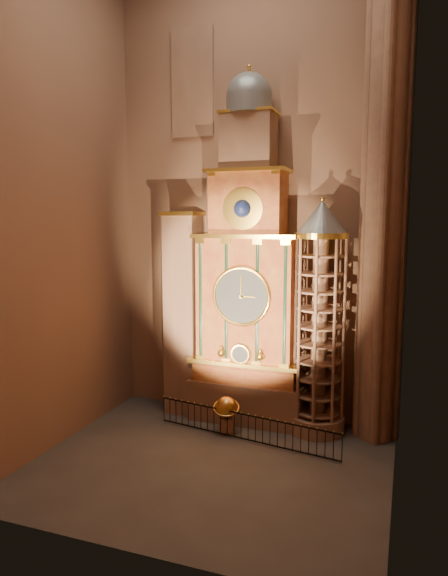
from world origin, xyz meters
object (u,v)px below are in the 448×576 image
at_px(celestial_globe, 226,412).
at_px(iron_railing, 245,427).
at_px(stair_turret, 319,320).
at_px(astronomical_clock, 248,286).
at_px(portrait_tower, 183,313).

xyz_separation_m(celestial_globe, iron_railing, (1.05, -0.51, -0.40)).
height_order(stair_turret, celestial_globe, stair_turret).
bearing_deg(stair_turret, astronomical_clock, 175.70).
bearing_deg(celestial_globe, iron_railing, -26.08).
distance_m(astronomical_clock, celestial_globe, 5.96).
bearing_deg(stair_turret, celestial_globe, -156.79).
distance_m(celestial_globe, iron_railing, 1.23).
distance_m(portrait_tower, stair_turret, 6.91).
bearing_deg(astronomical_clock, stair_turret, -4.30).
distance_m(astronomical_clock, iron_railing, 6.53).
relative_size(astronomical_clock, portrait_tower, 1.64).
relative_size(portrait_tower, celestial_globe, 5.81).
distance_m(astronomical_clock, stair_turret, 3.78).
bearing_deg(celestial_globe, stair_turret, 23.21).
bearing_deg(celestial_globe, portrait_tower, 146.99).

